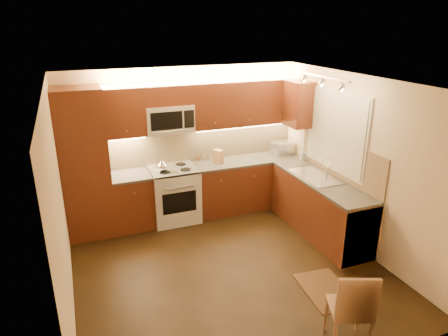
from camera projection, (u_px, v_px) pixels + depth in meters
name	position (u px, v px, depth m)	size (l,w,h in m)	color
floor	(228.00, 268.00, 5.50)	(4.00, 4.00, 0.01)	black
ceiling	(229.00, 83.00, 4.64)	(4.00, 4.00, 0.01)	beige
wall_back	(185.00, 142.00, 6.82)	(4.00, 0.01, 2.50)	beige
wall_front	(320.00, 269.00, 3.32)	(4.00, 0.01, 2.50)	beige
wall_left	(59.00, 209.00, 4.38)	(0.01, 4.00, 2.50)	beige
wall_right	(358.00, 164.00, 5.76)	(0.01, 4.00, 2.50)	beige
pantry	(84.00, 165.00, 6.02)	(0.70, 0.60, 2.30)	#4F2210
base_cab_back_left	(132.00, 202.00, 6.50)	(0.62, 0.60, 0.86)	#4F2210
counter_back_left	(130.00, 176.00, 6.34)	(0.62, 0.60, 0.04)	#33312F
base_cab_back_right	(247.00, 184.00, 7.20)	(1.92, 0.60, 0.86)	#4F2210
counter_back_right	(247.00, 160.00, 7.04)	(1.92, 0.60, 0.04)	#33312F
base_cab_right	(320.00, 208.00, 6.29)	(0.60, 2.00, 0.86)	#4F2210
counter_right	(322.00, 181.00, 6.13)	(0.60, 2.00, 0.04)	#33312F
dishwasher	(348.00, 228.00, 5.68)	(0.58, 0.60, 0.84)	silver
backsplash_back	(204.00, 143.00, 6.95)	(3.30, 0.02, 0.60)	tan
backsplash_right	(340.00, 159.00, 6.12)	(0.02, 2.00, 0.60)	tan
upper_cab_back_left	(124.00, 112.00, 6.11)	(0.62, 0.35, 0.75)	#4F2210
upper_cab_back_right	(245.00, 103.00, 6.81)	(1.92, 0.35, 0.75)	#4F2210
upper_cab_bridge	(167.00, 95.00, 6.27)	(0.76, 0.35, 0.31)	#4F2210
upper_cab_right_corner	(299.00, 104.00, 6.71)	(0.35, 0.50, 0.75)	#4F2210
stove	(174.00, 194.00, 6.70)	(0.76, 0.65, 0.92)	silver
microwave	(169.00, 118.00, 6.39)	(0.76, 0.38, 0.44)	silver
window_frame	(336.00, 131.00, 6.11)	(0.03, 1.44, 1.24)	silver
window_blinds	(335.00, 131.00, 6.11)	(0.02, 1.36, 1.16)	silver
sink	(317.00, 172.00, 6.23)	(0.52, 0.86, 0.15)	silver
faucet	(327.00, 166.00, 6.27)	(0.20, 0.04, 0.30)	silver
track_light_bar	(322.00, 76.00, 5.54)	(0.04, 1.20, 0.03)	silver
kettle	(162.00, 165.00, 6.37)	(0.18, 0.18, 0.21)	silver
toaster_oven	(282.00, 148.00, 7.29)	(0.38, 0.28, 0.23)	silver
knife_block	(218.00, 156.00, 6.82)	(0.11, 0.17, 0.23)	olive
spice_jar_a	(203.00, 159.00, 6.92)	(0.05, 0.05, 0.10)	silver
spice_jar_b	(199.00, 158.00, 6.95)	(0.04, 0.04, 0.09)	brown
spice_jar_c	(208.00, 158.00, 6.97)	(0.04, 0.04, 0.09)	silver
spice_jar_d	(204.00, 158.00, 6.98)	(0.04, 0.04, 0.09)	#A26630
soap_bottle	(303.00, 154.00, 7.00)	(0.09, 0.09, 0.20)	silver
rug	(326.00, 290.00, 5.04)	(0.54, 0.81, 0.01)	black
dining_chair	(350.00, 306.00, 4.08)	(0.40, 0.40, 0.91)	olive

